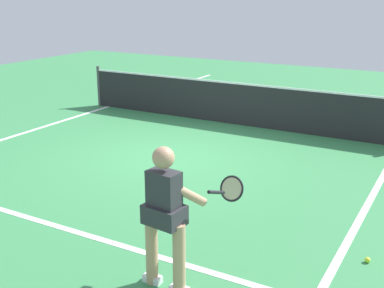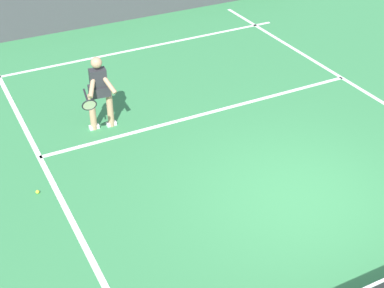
# 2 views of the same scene
# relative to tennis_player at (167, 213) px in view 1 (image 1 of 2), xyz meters

# --- Properties ---
(ground_plane) EXTENTS (24.76, 24.76, 0.00)m
(ground_plane) POSITION_rel_tennis_player_xyz_m (-2.20, 3.68, -0.85)
(ground_plane) COLOR #38844C
(service_line_marking) EXTENTS (7.25, 0.10, 0.01)m
(service_line_marking) POSITION_rel_tennis_player_xyz_m (-2.20, 0.46, -0.84)
(service_line_marking) COLOR white
(service_line_marking) RESTS_ON ground
(sideline_left_marking) EXTENTS (0.10, 17.04, 0.01)m
(sideline_left_marking) POSITION_rel_tennis_player_xyz_m (-5.83, 3.68, -0.84)
(sideline_left_marking) COLOR white
(sideline_left_marking) RESTS_ON ground
(sideline_right_marking) EXTENTS (0.10, 17.04, 0.01)m
(sideline_right_marking) POSITION_rel_tennis_player_xyz_m (1.42, 3.68, -0.84)
(sideline_right_marking) COLOR white
(sideline_right_marking) RESTS_ON ground
(court_net) EXTENTS (7.93, 0.08, 1.06)m
(court_net) POSITION_rel_tennis_player_xyz_m (-2.20, 6.35, -0.35)
(court_net) COLOR #4C4C51
(court_net) RESTS_ON ground
(tennis_player) EXTENTS (0.85, 0.91, 1.55)m
(tennis_player) POSITION_rel_tennis_player_xyz_m (0.00, 0.00, 0.00)
(tennis_player) COLOR tan
(tennis_player) RESTS_ON ground
(tennis_ball_near) EXTENTS (0.07, 0.07, 0.07)m
(tennis_ball_near) POSITION_rel_tennis_player_xyz_m (1.73, 1.53, -0.81)
(tennis_ball_near) COLOR #D1E533
(tennis_ball_near) RESTS_ON ground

